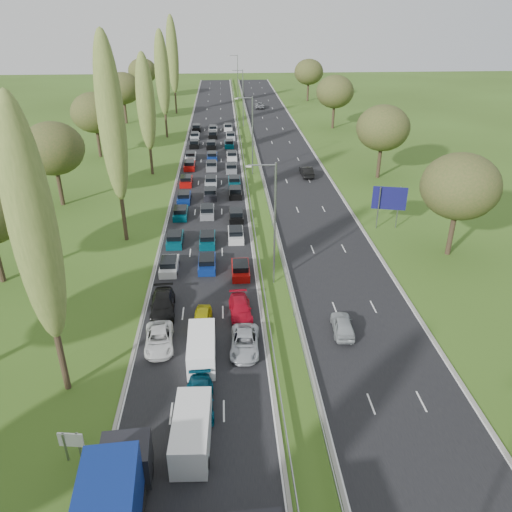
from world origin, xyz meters
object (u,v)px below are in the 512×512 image
object	(u,v)px
near_car_3	(163,304)
info_sign	(71,443)
near_car_2	(159,339)
direction_sign	(389,200)
white_van_rear	(202,347)
white_van_front	(192,428)

from	to	relation	value
near_car_3	info_sign	size ratio (longest dim) A/B	2.46
near_car_3	info_sign	distance (m)	16.25
near_car_2	near_car_3	xyz separation A→B (m)	(-0.21, 5.00, 0.09)
near_car_2	direction_sign	bearing A→B (deg)	36.58
white_van_rear	info_sign	bearing A→B (deg)	-129.28
near_car_2	white_van_front	xyz separation A→B (m)	(3.10, -9.94, 0.47)
white_van_front	direction_sign	bearing A→B (deg)	57.79
near_car_2	direction_sign	xyz separation A→B (m)	(24.93, 21.96, 2.89)
near_car_3	direction_sign	bearing A→B (deg)	30.66
white_van_rear	direction_sign	bearing A→B (deg)	47.20
near_car_3	info_sign	world-z (taller)	info_sign
near_car_2	white_van_rear	world-z (taller)	white_van_rear
near_car_2	near_car_3	size ratio (longest dim) A/B	0.91
near_car_2	direction_sign	distance (m)	33.35
white_van_front	direction_sign	world-z (taller)	direction_sign
near_car_2	direction_sign	world-z (taller)	direction_sign
info_sign	direction_sign	xyz separation A→B (m)	(28.80, 32.78, 2.20)
white_van_front	direction_sign	distance (m)	38.73
near_car_2	white_van_front	size ratio (longest dim) A/B	0.85
info_sign	near_car_3	bearing A→B (deg)	76.97
near_car_2	white_van_front	distance (m)	10.42
white_van_front	white_van_rear	distance (m)	8.22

